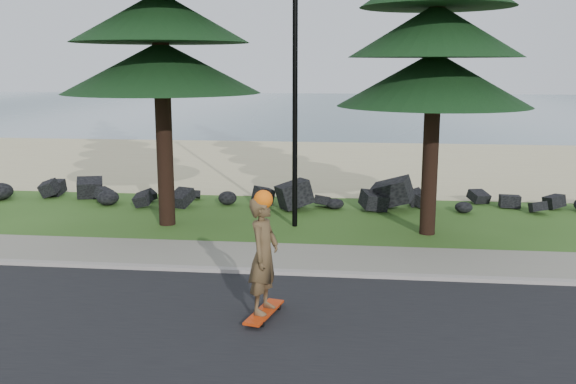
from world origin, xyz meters
TOP-DOWN VIEW (x-y plane):
  - ground at (0.00, 0.00)m, footprint 160.00×160.00m
  - road at (0.00, -4.50)m, footprint 160.00×7.00m
  - kerb at (0.00, -0.90)m, footprint 160.00×0.20m
  - sidewalk at (0.00, 0.20)m, footprint 160.00×2.00m
  - beach_sand at (0.00, 14.50)m, footprint 160.00×15.00m
  - ocean at (0.00, 51.00)m, footprint 160.00×58.00m
  - seawall_boulders at (0.00, 5.60)m, footprint 60.00×2.40m
  - lamp_post at (0.00, 3.20)m, footprint 0.25×0.14m
  - skateboarder at (0.13, -3.25)m, footprint 0.64×1.25m

SIDE VIEW (x-z plane):
  - ground at x=0.00m, z-range 0.00..0.00m
  - seawall_boulders at x=0.00m, z-range -0.55..0.55m
  - ocean at x=0.00m, z-range 0.00..0.01m
  - beach_sand at x=0.00m, z-range 0.00..0.01m
  - road at x=0.00m, z-range 0.00..0.02m
  - sidewalk at x=0.00m, z-range 0.00..0.08m
  - kerb at x=0.00m, z-range 0.00..0.10m
  - skateboarder at x=0.13m, z-range 0.01..2.26m
  - lamp_post at x=0.00m, z-range 0.06..8.20m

